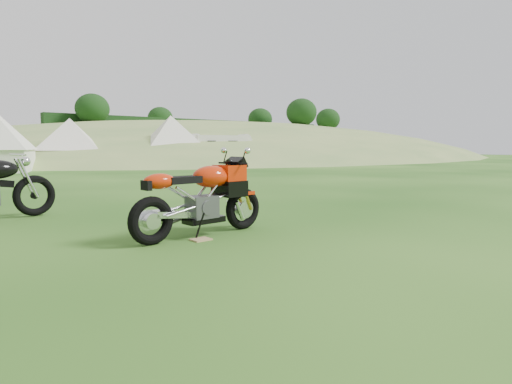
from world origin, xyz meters
TOP-DOWN VIEW (x-y plane):
  - ground at (0.00, 0.00)m, footprint 120.00×120.00m
  - hillside at (24.00, 40.00)m, footprint 80.00×64.00m
  - hedgerow at (24.00, 40.00)m, footprint 36.00×1.20m
  - sport_motorcycle at (-0.96, 0.81)m, footprint 1.94×0.61m
  - plywood_board at (-1.09, 0.61)m, footprint 0.24×0.20m
  - tent_mid at (3.28, 21.57)m, footprint 4.06×4.06m
  - tent_right at (8.69, 19.86)m, footprint 3.98×3.98m
  - caravan at (11.51, 18.80)m, footprint 4.37×2.84m

SIDE VIEW (x-z plane):
  - ground at x=0.00m, z-range 0.00..0.00m
  - hillside at x=24.00m, z-range -4.00..4.00m
  - hedgerow at x=24.00m, z-range -4.30..4.30m
  - plywood_board at x=-1.09m, z-range 0.00..0.02m
  - sport_motorcycle at x=-0.96m, z-range 0.00..1.15m
  - caravan at x=11.51m, z-range 0.00..1.89m
  - tent_mid at x=3.28m, z-range 0.00..2.69m
  - tent_right at x=8.69m, z-range 0.00..2.86m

